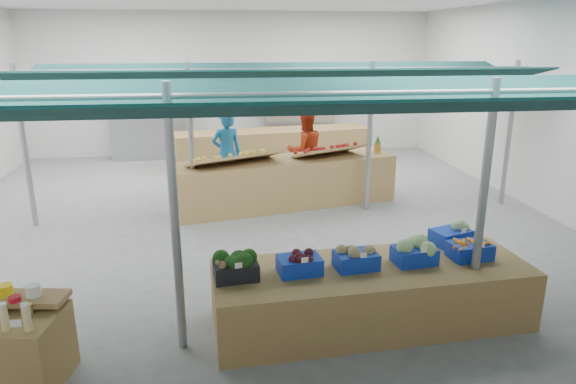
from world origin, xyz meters
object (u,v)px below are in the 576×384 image
(crate_stack, at_px, (489,284))
(vendor_right, at_px, (305,151))
(fruit_counter, at_px, (286,182))
(veg_counter, at_px, (371,294))
(vendor_left, at_px, (227,153))

(crate_stack, bearing_deg, vendor_right, 104.60)
(fruit_counter, relative_size, vendor_right, 2.50)
(veg_counter, distance_m, crate_stack, 1.71)
(vendor_right, bearing_deg, crate_stack, 92.26)
(vendor_left, relative_size, vendor_right, 1.00)
(crate_stack, bearing_deg, veg_counter, -172.45)
(crate_stack, distance_m, vendor_right, 5.95)
(fruit_counter, height_order, vendor_left, vendor_left)
(vendor_left, bearing_deg, fruit_counter, 125.15)
(veg_counter, xyz_separation_m, vendor_right, (0.21, 5.94, 0.56))
(vendor_left, bearing_deg, vendor_right, 167.66)
(vendor_left, bearing_deg, veg_counter, 92.67)
(veg_counter, height_order, fruit_counter, fruit_counter)
(crate_stack, height_order, vendor_right, vendor_right)
(crate_stack, xyz_separation_m, vendor_right, (-1.49, 5.72, 0.65))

